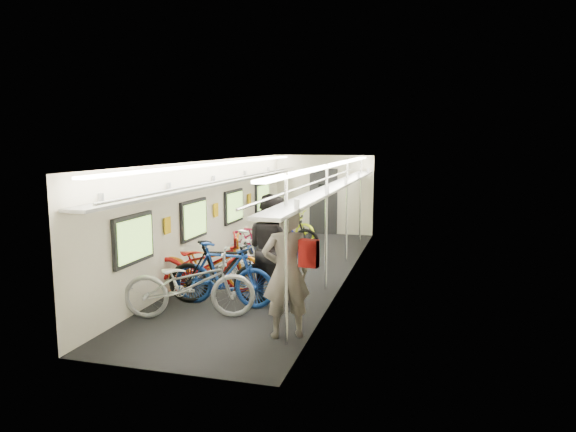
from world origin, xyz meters
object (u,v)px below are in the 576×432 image
Objects in this scene: bicycle_0 at (190,284)px; bicycle_1 at (224,275)px; passenger_near at (286,272)px; passenger_mid at (271,249)px; backpack at (309,253)px.

bicycle_0 is 0.74m from bicycle_1.
passenger_mid is at bearing -92.54° from passenger_near.
bicycle_1 is at bearing 62.04° from passenger_mid.
backpack reaches higher than bicycle_1.
passenger_near is at bearing -126.19° from bicycle_1.
bicycle_0 is at bearing 157.01° from bicycle_1.
bicycle_0 is 5.48× the size of backpack.
passenger_near is at bearing 168.50° from backpack.
backpack is at bearing 154.49° from passenger_mid.
backpack is at bearing -123.14° from bicycle_1.
bicycle_0 is at bearing -40.20° from passenger_near.
passenger_mid reaches higher than backpack.
backpack is (2.07, -0.52, 0.73)m from bicycle_0.
passenger_mid is (-0.69, 1.49, -0.00)m from passenger_near.
passenger_mid is (1.02, 1.10, 0.41)m from bicycle_0.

